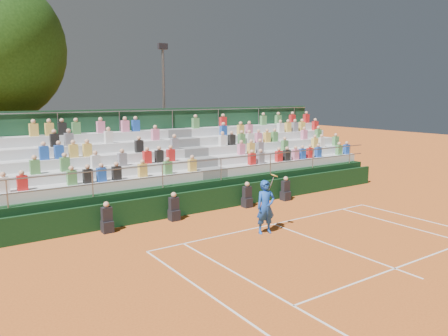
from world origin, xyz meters
TOP-DOWN VIEW (x-y plane):
  - ground at (0.00, 0.00)m, footprint 90.00×90.00m
  - courtside_wall at (0.00, 3.20)m, footprint 20.00×0.15m
  - line_officials at (-1.24, 2.75)m, footprint 9.38×0.40m
  - grandstand at (0.01, 6.44)m, footprint 20.00×5.20m
  - tennis_player at (-1.00, -0.68)m, footprint 0.94×0.63m
  - floodlight_mast at (1.41, 12.22)m, footprint 0.60×0.25m

SIDE VIEW (x-z plane):
  - ground at x=0.00m, z-range 0.00..0.00m
  - line_officials at x=-1.24m, z-range -0.12..1.07m
  - courtside_wall at x=0.00m, z-range 0.00..1.00m
  - tennis_player at x=-1.00m, z-range -0.10..2.12m
  - grandstand at x=0.01m, z-range -1.12..3.28m
  - floodlight_mast at x=1.41m, z-range 0.67..8.92m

